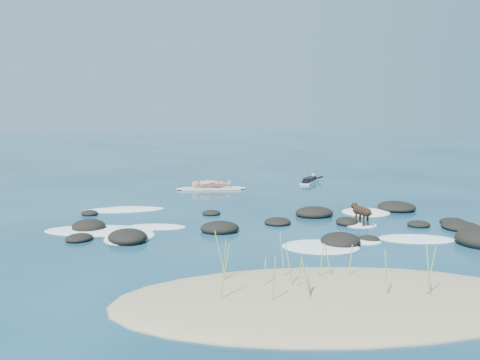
{
  "coord_description": "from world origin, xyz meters",
  "views": [
    {
      "loc": [
        -2.64,
        -18.49,
        3.9
      ],
      "look_at": [
        -0.89,
        4.0,
        0.9
      ],
      "focal_mm": 40.0,
      "sensor_mm": 36.0,
      "label": 1
    }
  ],
  "objects": [
    {
      "name": "sand_dune",
      "position": [
        0.0,
        -8.2,
        0.0
      ],
      "size": [
        9.0,
        4.4,
        0.6
      ],
      "primitive_type": "ellipsoid",
      "color": "#9E8966",
      "rests_on": "ground"
    },
    {
      "name": "reef_rocks",
      "position": [
        1.76,
        -1.73,
        0.11
      ],
      "size": [
        14.58,
        7.35,
        0.62
      ],
      "color": "black",
      "rests_on": "ground"
    },
    {
      "name": "paddling_surfer_rig",
      "position": [
        3.26,
        9.34,
        0.14
      ],
      "size": [
        1.56,
        2.29,
        0.41
      ],
      "rotation": [
        0.0,
        0.0,
        1.1
      ],
      "color": "white",
      "rests_on": "ground"
    },
    {
      "name": "dog",
      "position": [
        2.77,
        -1.25,
        0.51
      ],
      "size": [
        0.55,
        1.17,
        0.76
      ],
      "rotation": [
        0.0,
        0.0,
        1.9
      ],
      "color": "black",
      "rests_on": "ground"
    },
    {
      "name": "dune_grass",
      "position": [
        -0.44,
        -8.03,
        0.63
      ],
      "size": [
        4.32,
        1.85,
        1.22
      ],
      "color": "#82A44F",
      "rests_on": "ground"
    },
    {
      "name": "standing_surfer_rig",
      "position": [
        -2.04,
        7.31,
        0.77
      ],
      "size": [
        3.43,
        0.69,
        1.95
      ],
      "rotation": [
        0.0,
        0.0,
        0.02
      ],
      "color": "beige",
      "rests_on": "ground"
    },
    {
      "name": "breaking_foam",
      "position": [
        -1.31,
        -1.17,
        0.01
      ],
      "size": [
        15.15,
        8.11,
        0.12
      ],
      "color": "white",
      "rests_on": "ground"
    },
    {
      "name": "ground",
      "position": [
        0.0,
        0.0,
        0.0
      ],
      "size": [
        160.0,
        160.0,
        0.0
      ],
      "primitive_type": "plane",
      "color": "#0A2642",
      "rests_on": "ground"
    }
  ]
}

